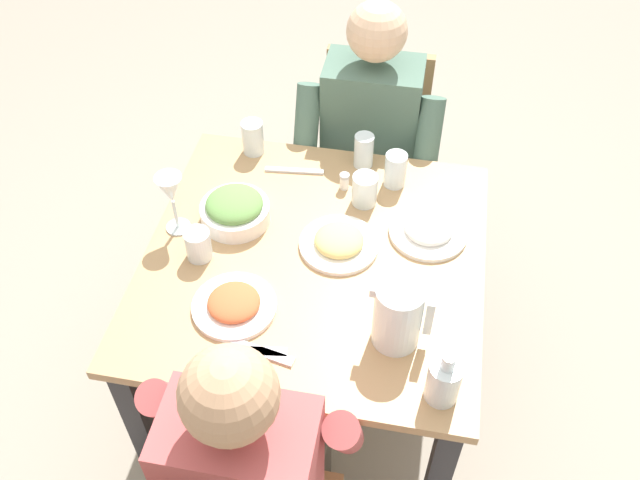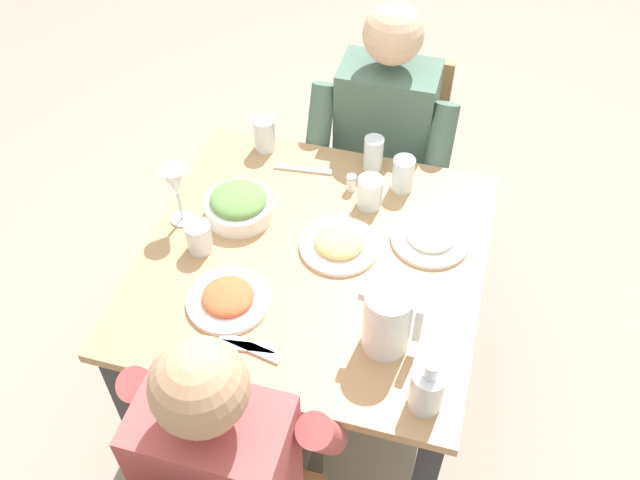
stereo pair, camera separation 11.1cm
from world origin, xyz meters
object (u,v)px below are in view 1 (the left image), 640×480
(dining_table, at_px, (314,284))
(plate_fries, at_px, (339,242))
(wine_glass, at_px, (171,192))
(water_glass_near_right, at_px, (364,151))
(oil_carafe, at_px, (443,382))
(chair_far, at_px, (371,155))
(water_pitcher, at_px, (398,315))
(diner_near, at_px, (257,456))
(water_glass_near_left, at_px, (395,170))
(water_glass_far_right, at_px, (198,245))
(salt_shaker, at_px, (344,181))
(diner_far, at_px, (366,160))
(plate_rice_curry, at_px, (234,304))
(salad_bowl, at_px, (235,209))
(plate_yoghurt, at_px, (428,230))
(water_glass_by_pitcher, at_px, (365,190))

(dining_table, xyz_separation_m, plate_fries, (0.06, 0.05, 0.14))
(wine_glass, bearing_deg, water_glass_near_right, 37.70)
(water_glass_near_right, distance_m, oil_carafe, 0.84)
(chair_far, relative_size, water_pitcher, 4.67)
(diner_near, relative_size, water_glass_near_right, 10.47)
(chair_far, relative_size, water_glass_near_left, 7.92)
(water_glass_far_right, relative_size, salt_shaker, 1.70)
(dining_table, relative_size, chair_far, 1.06)
(dining_table, distance_m, oil_carafe, 0.56)
(diner_far, xyz_separation_m, plate_rice_curry, (-0.24, -0.77, 0.12))
(salad_bowl, relative_size, plate_rice_curry, 0.91)
(dining_table, bearing_deg, water_pitcher, -42.36)
(salt_shaker, bearing_deg, chair_far, 85.76)
(plate_rice_curry, xyz_separation_m, salt_shaker, (0.21, 0.51, 0.01))
(water_pitcher, relative_size, water_glass_far_right, 2.07)
(salt_shaker, bearing_deg, water_glass_near_right, 70.89)
(plate_yoghurt, height_order, oil_carafe, oil_carafe)
(plate_fries, xyz_separation_m, salt_shaker, (-0.02, 0.24, 0.01))
(diner_far, height_order, plate_yoghurt, diner_far)
(salad_bowl, bearing_deg, dining_table, -21.73)
(diner_near, bearing_deg, oil_carafe, 24.35)
(plate_yoghurt, xyz_separation_m, plate_fries, (-0.24, -0.10, 0.00))
(water_pitcher, relative_size, water_glass_by_pitcher, 1.91)
(plate_rice_curry, height_order, wine_glass, wine_glass)
(diner_near, xyz_separation_m, oil_carafe, (0.41, 0.18, 0.16))
(water_glass_near_right, bearing_deg, chair_far, 91.05)
(chair_far, relative_size, water_glass_near_right, 7.85)
(salad_bowl, xyz_separation_m, wine_glass, (-0.16, -0.06, 0.10))
(chair_far, xyz_separation_m, oil_carafe, (0.31, -1.14, 0.31))
(plate_yoghurt, distance_m, salt_shaker, 0.31)
(salad_bowl, bearing_deg, diner_near, -71.19)
(water_pitcher, relative_size, salt_shaker, 3.52)
(water_pitcher, distance_m, water_glass_far_right, 0.60)
(salad_bowl, height_order, salt_shaker, salad_bowl)
(plate_fries, height_order, water_glass_far_right, water_glass_far_right)
(plate_rice_curry, xyz_separation_m, oil_carafe, (0.55, -0.16, 0.04))
(water_pitcher, relative_size, plate_rice_curry, 0.85)
(diner_near, height_order, water_glass_near_left, diner_near)
(plate_yoghurt, bearing_deg, wine_glass, -171.22)
(wine_glass, bearing_deg, diner_far, 47.28)
(water_glass_near_right, bearing_deg, diner_near, -96.28)
(plate_rice_curry, xyz_separation_m, plate_yoghurt, (0.48, 0.36, 0.00))
(plate_yoghurt, bearing_deg, chair_far, 110.83)
(oil_carafe, bearing_deg, chair_far, 105.04)
(diner_far, relative_size, water_glass_near_right, 10.47)
(plate_rice_curry, relative_size, water_glass_far_right, 2.42)
(water_glass_far_right, xyz_separation_m, oil_carafe, (0.69, -0.32, 0.01))
(dining_table, bearing_deg, water_glass_near_left, 61.57)
(oil_carafe, bearing_deg, plate_fries, 126.52)
(oil_carafe, bearing_deg, salad_bowl, 143.01)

